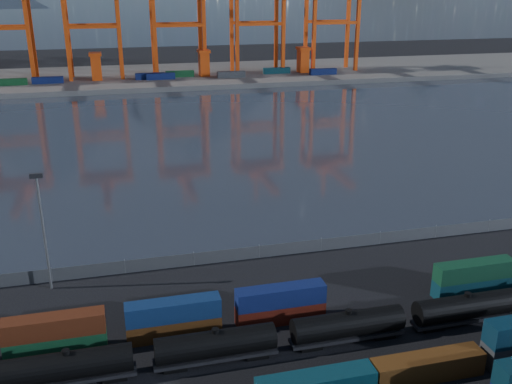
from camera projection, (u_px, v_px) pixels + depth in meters
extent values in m
plane|color=black|center=(324.00, 371.00, 61.48)|extent=(700.00, 700.00, 0.00)
plane|color=#2B323F|center=(189.00, 136.00, 157.11)|extent=(700.00, 700.00, 0.00)
cube|color=#514F4C|center=(156.00, 76.00, 252.39)|extent=(700.00, 70.00, 2.00)
cube|color=brown|center=(428.00, 367.00, 60.09)|extent=(12.27, 2.49, 2.66)
cube|color=#15512C|center=(56.00, 344.00, 64.09)|extent=(11.08, 2.25, 2.40)
cube|color=#632913|center=(54.00, 326.00, 63.27)|extent=(11.08, 2.25, 2.40)
cube|color=#5A3112|center=(174.00, 328.00, 67.15)|extent=(11.08, 2.25, 2.40)
cube|color=navy|center=(173.00, 310.00, 66.33)|extent=(11.08, 2.25, 2.40)
cube|color=#631A0E|center=(280.00, 313.00, 70.18)|extent=(11.08, 2.25, 2.40)
cube|color=navy|center=(281.00, 296.00, 69.36)|extent=(11.08, 2.25, 2.40)
cube|color=#0D3844|center=(472.00, 286.00, 76.38)|extent=(11.08, 2.25, 2.40)
cube|color=#13482B|center=(474.00, 270.00, 75.56)|extent=(11.08, 2.25, 2.40)
cylinder|color=black|center=(68.00, 366.00, 58.64)|extent=(13.24, 2.95, 2.95)
cylinder|color=black|center=(66.00, 352.00, 58.08)|extent=(0.82, 0.82, 0.51)
cube|color=black|center=(69.00, 379.00, 59.20)|extent=(13.75, 2.04, 0.41)
cube|color=black|center=(115.00, 375.00, 60.40)|extent=(2.55, 1.83, 0.61)
cylinder|color=black|center=(216.00, 344.00, 62.23)|extent=(13.24, 2.95, 2.95)
cylinder|color=black|center=(215.00, 331.00, 61.67)|extent=(0.82, 0.82, 0.51)
cube|color=black|center=(216.00, 356.00, 62.79)|extent=(13.75, 2.04, 0.41)
cube|color=black|center=(175.00, 366.00, 61.86)|extent=(2.55, 1.83, 0.61)
cube|color=black|center=(256.00, 353.00, 63.99)|extent=(2.55, 1.83, 0.61)
cylinder|color=black|center=(348.00, 324.00, 65.81)|extent=(13.24, 2.95, 2.95)
cylinder|color=black|center=(349.00, 312.00, 65.26)|extent=(0.82, 0.82, 0.51)
cube|color=black|center=(347.00, 336.00, 66.37)|extent=(13.75, 2.04, 0.41)
cube|color=black|center=(310.00, 345.00, 65.45)|extent=(2.55, 1.83, 0.61)
cube|color=black|center=(383.00, 333.00, 67.57)|extent=(2.55, 1.83, 0.61)
cylinder|color=black|center=(466.00, 307.00, 69.40)|extent=(13.24, 2.95, 2.95)
cylinder|color=black|center=(468.00, 295.00, 68.84)|extent=(0.82, 0.82, 0.51)
cube|color=black|center=(464.00, 318.00, 69.96)|extent=(13.75, 2.04, 0.41)
cube|color=black|center=(431.00, 326.00, 69.04)|extent=(2.55, 1.83, 0.61)
cube|color=black|center=(496.00, 316.00, 71.16)|extent=(2.55, 1.83, 0.61)
cube|color=#595B5E|center=(259.00, 252.00, 86.64)|extent=(160.00, 0.06, 2.00)
cylinder|color=slate|center=(52.00, 275.00, 79.67)|extent=(0.12, 0.12, 2.20)
cylinder|color=slate|center=(125.00, 266.00, 81.98)|extent=(0.12, 0.12, 2.20)
cylinder|color=slate|center=(194.00, 259.00, 84.29)|extent=(0.12, 0.12, 2.20)
cylinder|color=slate|center=(259.00, 251.00, 86.61)|extent=(0.12, 0.12, 2.20)
cylinder|color=slate|center=(321.00, 244.00, 88.92)|extent=(0.12, 0.12, 2.20)
cylinder|color=slate|center=(380.00, 238.00, 91.23)|extent=(0.12, 0.12, 2.20)
cylinder|color=slate|center=(436.00, 232.00, 93.55)|extent=(0.12, 0.12, 2.20)
cylinder|color=slate|center=(489.00, 226.00, 95.86)|extent=(0.12, 0.12, 2.20)
cylinder|color=slate|center=(44.00, 235.00, 75.49)|extent=(0.36, 0.36, 16.00)
cube|color=black|center=(36.00, 176.00, 72.64)|extent=(1.60, 0.40, 0.60)
cube|color=#F14A11|center=(28.00, 33.00, 224.29)|extent=(1.51, 1.51, 42.41)
cube|color=#F14A11|center=(31.00, 31.00, 234.59)|extent=(1.51, 1.51, 42.41)
cube|color=#F14A11|center=(4.00, 26.00, 231.47)|extent=(20.73, 1.32, 1.32)
cube|color=#F14A11|center=(66.00, 33.00, 227.59)|extent=(1.51, 1.51, 42.41)
cube|color=#F14A11|center=(68.00, 31.00, 237.89)|extent=(1.51, 1.51, 42.41)
cube|color=#F14A11|center=(119.00, 32.00, 232.39)|extent=(1.51, 1.51, 42.41)
cube|color=#F14A11|center=(118.00, 30.00, 242.69)|extent=(1.51, 1.51, 42.41)
cube|color=#F14A11|center=(92.00, 27.00, 229.26)|extent=(20.73, 1.32, 1.32)
cube|color=#F14A11|center=(93.00, 25.00, 239.56)|extent=(20.73, 1.32, 1.32)
cube|color=#F14A11|center=(155.00, 31.00, 235.69)|extent=(1.51, 1.51, 42.41)
cube|color=#F14A11|center=(152.00, 29.00, 245.99)|extent=(1.51, 1.51, 42.41)
cube|color=#F14A11|center=(204.00, 30.00, 240.48)|extent=(1.51, 1.51, 42.41)
cube|color=#F14A11|center=(200.00, 28.00, 250.78)|extent=(1.51, 1.51, 42.41)
cube|color=#F14A11|center=(179.00, 25.00, 237.36)|extent=(20.73, 1.32, 1.32)
cube|color=#F14A11|center=(176.00, 24.00, 247.66)|extent=(20.73, 1.32, 1.32)
cube|color=#F14A11|center=(237.00, 30.00, 243.78)|extent=(1.51, 1.51, 42.41)
cube|color=#F14A11|center=(232.00, 28.00, 254.08)|extent=(1.51, 1.51, 42.41)
cube|color=#F14A11|center=(283.00, 29.00, 248.58)|extent=(1.51, 1.51, 42.41)
cube|color=#F14A11|center=(276.00, 27.00, 258.88)|extent=(1.51, 1.51, 42.41)
cube|color=#F14A11|center=(260.00, 24.00, 245.46)|extent=(20.73, 1.32, 1.32)
cube|color=#F14A11|center=(254.00, 22.00, 255.76)|extent=(20.73, 1.32, 1.32)
cube|color=#F14A11|center=(314.00, 28.00, 251.88)|extent=(1.51, 1.51, 42.41)
cube|color=#F14A11|center=(306.00, 26.00, 262.18)|extent=(1.51, 1.51, 42.41)
cube|color=#F14A11|center=(358.00, 27.00, 256.68)|extent=(1.51, 1.51, 42.41)
cube|color=#F14A11|center=(348.00, 26.00, 266.98)|extent=(1.51, 1.51, 42.41)
cube|color=#F14A11|center=(336.00, 23.00, 253.55)|extent=(20.73, 1.32, 1.32)
cube|color=#F14A11|center=(327.00, 21.00, 263.85)|extent=(20.73, 1.32, 1.32)
cube|color=navy|center=(161.00, 76.00, 237.80)|extent=(12.00, 2.44, 2.60)
cube|color=navy|center=(323.00, 72.00, 250.74)|extent=(12.00, 2.44, 2.60)
cube|color=navy|center=(150.00, 76.00, 238.08)|extent=(12.00, 2.44, 2.60)
cube|color=#3F4244|center=(231.00, 74.00, 242.88)|extent=(12.00, 2.44, 2.60)
cube|color=#144C23|center=(11.00, 82.00, 223.85)|extent=(12.00, 2.44, 2.60)
cube|color=navy|center=(48.00, 80.00, 228.21)|extent=(12.00, 2.44, 2.60)
cube|color=#144C23|center=(180.00, 74.00, 244.18)|extent=(12.00, 2.44, 2.60)
cube|color=#0C3842|center=(277.00, 71.00, 253.55)|extent=(12.00, 2.44, 2.60)
cube|color=#F14A11|center=(96.00, 68.00, 235.45)|extent=(4.00, 6.00, 10.00)
cube|color=#F14A11|center=(95.00, 54.00, 233.56)|extent=(5.00, 7.00, 1.20)
cube|color=#F14A11|center=(204.00, 64.00, 245.86)|extent=(4.00, 6.00, 10.00)
cube|color=#F14A11|center=(204.00, 51.00, 243.97)|extent=(5.00, 7.00, 1.20)
cube|color=#F14A11|center=(303.00, 61.00, 256.27)|extent=(4.00, 6.00, 10.00)
cube|color=#F14A11|center=(303.00, 48.00, 254.38)|extent=(5.00, 7.00, 1.20)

